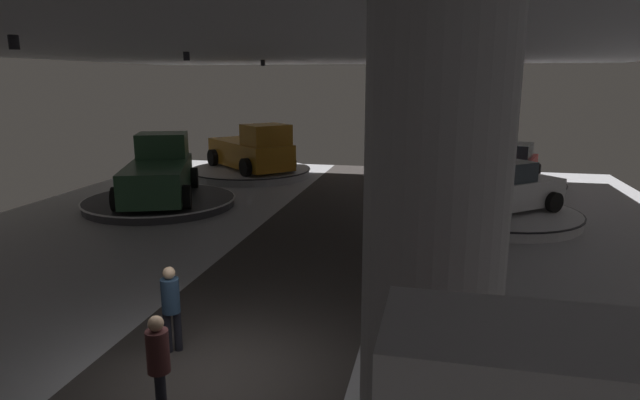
{
  "coord_description": "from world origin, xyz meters",
  "views": [
    {
      "loc": [
        3.41,
        -7.26,
        4.78
      ],
      "look_at": [
        0.22,
        7.19,
        1.4
      ],
      "focal_mm": 30.08,
      "sensor_mm": 36.0,
      "label": 1
    }
  ],
  "objects_px": {
    "display_car_deep_right": "(511,165)",
    "pickup_truck_deep_left": "(253,151)",
    "display_platform_deep_right": "(509,184)",
    "display_platform_far_right": "(500,215)",
    "display_platform_deep_left": "(250,172)",
    "display_platform_far_left": "(160,202)",
    "display_car_far_right": "(501,189)",
    "column_right": "(429,333)",
    "visitor_walking_near": "(171,304)",
    "visitor_walking_far": "(159,361)",
    "pickup_truck_far_left": "(159,172)"
  },
  "relations": [
    {
      "from": "display_car_deep_right",
      "to": "pickup_truck_deep_left",
      "type": "distance_m",
      "value": 12.05
    },
    {
      "from": "display_platform_deep_right",
      "to": "display_platform_far_right",
      "type": "xyz_separation_m",
      "value": [
        -1.01,
        -6.11,
        0.06
      ]
    },
    {
      "from": "display_platform_deep_left",
      "to": "display_car_deep_right",
      "type": "bearing_deg",
      "value": -1.06
    },
    {
      "from": "display_platform_far_left",
      "to": "display_car_far_right",
      "type": "height_order",
      "value": "display_car_far_right"
    },
    {
      "from": "column_right",
      "to": "display_car_deep_right",
      "type": "distance_m",
      "value": 20.98
    },
    {
      "from": "display_platform_deep_right",
      "to": "display_car_deep_right",
      "type": "xyz_separation_m",
      "value": [
        0.01,
        0.03,
        0.87
      ]
    },
    {
      "from": "display_car_deep_right",
      "to": "pickup_truck_deep_left",
      "type": "xyz_separation_m",
      "value": [
        -12.05,
        0.01,
        0.3
      ]
    },
    {
      "from": "display_platform_far_right",
      "to": "pickup_truck_deep_left",
      "type": "xyz_separation_m",
      "value": [
        -11.03,
        6.15,
        1.11
      ]
    },
    {
      "from": "display_platform_deep_right",
      "to": "visitor_walking_near",
      "type": "xyz_separation_m",
      "value": [
        -7.65,
        -16.75,
        0.76
      ]
    },
    {
      "from": "display_car_deep_right",
      "to": "display_car_far_right",
      "type": "height_order",
      "value": "display_car_far_right"
    },
    {
      "from": "column_right",
      "to": "display_platform_deep_right",
      "type": "xyz_separation_m",
      "value": [
        3.2,
        20.63,
        -2.61
      ]
    },
    {
      "from": "display_platform_deep_left",
      "to": "visitor_walking_near",
      "type": "bearing_deg",
      "value": -74.77
    },
    {
      "from": "display_platform_deep_right",
      "to": "display_platform_deep_left",
      "type": "bearing_deg",
      "value": 178.8
    },
    {
      "from": "column_right",
      "to": "display_car_far_right",
      "type": "relative_size",
      "value": 1.26
    },
    {
      "from": "display_car_far_right",
      "to": "display_car_deep_right",
      "type": "bearing_deg",
      "value": 80.39
    },
    {
      "from": "display_platform_deep_left",
      "to": "visitor_walking_near",
      "type": "xyz_separation_m",
      "value": [
        4.63,
        -17.0,
        0.7
      ]
    },
    {
      "from": "pickup_truck_deep_left",
      "to": "visitor_walking_near",
      "type": "relative_size",
      "value": 3.34
    },
    {
      "from": "display_platform_far_right",
      "to": "visitor_walking_near",
      "type": "height_order",
      "value": "visitor_walking_near"
    },
    {
      "from": "display_platform_far_left",
      "to": "display_platform_deep_right",
      "type": "height_order",
      "value": "display_platform_far_left"
    },
    {
      "from": "display_platform_deep_right",
      "to": "display_platform_far_right",
      "type": "distance_m",
      "value": 6.19
    },
    {
      "from": "visitor_walking_near",
      "to": "display_platform_deep_right",
      "type": "bearing_deg",
      "value": 65.46
    },
    {
      "from": "column_right",
      "to": "display_platform_far_right",
      "type": "distance_m",
      "value": 14.91
    },
    {
      "from": "display_platform_deep_right",
      "to": "display_car_far_right",
      "type": "distance_m",
      "value": 6.29
    },
    {
      "from": "display_platform_deep_right",
      "to": "visitor_walking_near",
      "type": "distance_m",
      "value": 18.43
    },
    {
      "from": "visitor_walking_near",
      "to": "pickup_truck_deep_left",
      "type": "bearing_deg",
      "value": 104.67
    },
    {
      "from": "column_right",
      "to": "display_platform_deep_right",
      "type": "relative_size",
      "value": 1.14
    },
    {
      "from": "display_platform_far_left",
      "to": "display_car_deep_right",
      "type": "relative_size",
      "value": 1.25
    },
    {
      "from": "display_platform_far_right",
      "to": "display_platform_deep_left",
      "type": "bearing_deg",
      "value": 150.53
    },
    {
      "from": "visitor_walking_far",
      "to": "display_car_far_right",
      "type": "bearing_deg",
      "value": 64.88
    },
    {
      "from": "display_platform_far_left",
      "to": "pickup_truck_deep_left",
      "type": "xyz_separation_m",
      "value": [
        1.37,
        6.73,
        1.13
      ]
    },
    {
      "from": "display_platform_deep_right",
      "to": "display_car_deep_right",
      "type": "height_order",
      "value": "display_car_deep_right"
    },
    {
      "from": "display_platform_far_right",
      "to": "visitor_walking_near",
      "type": "xyz_separation_m",
      "value": [
        -6.64,
        -10.64,
        0.71
      ]
    },
    {
      "from": "display_platform_far_right",
      "to": "visitor_walking_near",
      "type": "bearing_deg",
      "value": -121.95
    },
    {
      "from": "display_platform_deep_right",
      "to": "display_platform_deep_left",
      "type": "distance_m",
      "value": 12.28
    },
    {
      "from": "display_platform_far_left",
      "to": "pickup_truck_far_left",
      "type": "height_order",
      "value": "pickup_truck_far_left"
    },
    {
      "from": "display_car_deep_right",
      "to": "pickup_truck_deep_left",
      "type": "height_order",
      "value": "pickup_truck_deep_left"
    },
    {
      "from": "display_platform_deep_left",
      "to": "visitor_walking_near",
      "type": "relative_size",
      "value": 3.77
    },
    {
      "from": "column_right",
      "to": "display_platform_far_right",
      "type": "relative_size",
      "value": 1.03
    },
    {
      "from": "display_platform_far_left",
      "to": "pickup_truck_far_left",
      "type": "bearing_deg",
      "value": 111.44
    },
    {
      "from": "display_car_deep_right",
      "to": "display_platform_deep_left",
      "type": "distance_m",
      "value": 12.31
    },
    {
      "from": "display_platform_deep_right",
      "to": "display_platform_far_left",
      "type": "bearing_deg",
      "value": -153.48
    },
    {
      "from": "display_platform_far_right",
      "to": "visitor_walking_near",
      "type": "relative_size",
      "value": 3.36
    },
    {
      "from": "display_platform_far_right",
      "to": "display_platform_deep_left",
      "type": "distance_m",
      "value": 12.94
    },
    {
      "from": "display_platform_far_right",
      "to": "display_platform_deep_left",
      "type": "height_order",
      "value": "display_platform_deep_left"
    },
    {
      "from": "display_platform_deep_right",
      "to": "pickup_truck_deep_left",
      "type": "distance_m",
      "value": 12.1
    },
    {
      "from": "column_right",
      "to": "display_platform_far_left",
      "type": "height_order",
      "value": "column_right"
    },
    {
      "from": "pickup_truck_deep_left",
      "to": "display_platform_deep_right",
      "type": "bearing_deg",
      "value": -0.17
    },
    {
      "from": "display_platform_deep_right",
      "to": "display_car_deep_right",
      "type": "relative_size",
      "value": 1.06
    },
    {
      "from": "column_right",
      "to": "display_car_far_right",
      "type": "xyz_separation_m",
      "value": [
        2.16,
        14.5,
        -1.62
      ]
    },
    {
      "from": "display_car_deep_right",
      "to": "display_platform_far_right",
      "type": "xyz_separation_m",
      "value": [
        -1.02,
        -6.14,
        -0.82
      ]
    }
  ]
}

